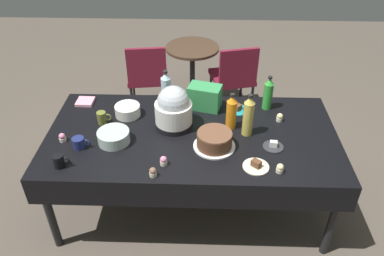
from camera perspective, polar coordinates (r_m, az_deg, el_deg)
ground at (r=3.39m, az=-0.00°, el=-11.02°), size 9.00×9.00×0.00m
potluck_table at (r=2.93m, az=-0.00°, el=-1.78°), size 2.20×1.10×0.75m
frosted_layer_cake at (r=2.73m, az=3.38°, el=-1.83°), size 0.30×0.30×0.12m
slow_cooker at (r=2.89m, az=-2.79°, el=2.88°), size 0.30×0.30×0.34m
glass_salad_bowl at (r=2.84m, az=-11.64°, el=-1.30°), size 0.24×0.24×0.09m
ceramic_snack_bowl at (r=3.11m, az=-9.61°, el=2.60°), size 0.20×0.20×0.09m
dessert_plate_teal at (r=3.17m, az=6.85°, el=2.83°), size 0.18×0.18×0.05m
dessert_plate_cream at (r=2.62m, az=9.55°, el=-5.56°), size 0.18×0.18×0.06m
dessert_plate_charcoal at (r=2.81m, az=12.05°, el=-2.62°), size 0.15×0.15×0.05m
cupcake_lemon at (r=2.60m, az=-4.27°, el=-4.92°), size 0.05×0.05×0.07m
cupcake_mint at (r=2.95m, az=-18.83°, el=-1.36°), size 0.05×0.05×0.07m
cupcake_cocoa at (r=2.52m, az=-5.86°, el=-6.59°), size 0.05×0.05×0.07m
cupcake_vanilla at (r=2.60m, az=13.03°, el=-5.90°), size 0.05×0.05×0.07m
cupcake_berry at (r=3.08m, az=12.99°, el=1.55°), size 0.05×0.05×0.07m
soda_bottle_ginger_ale at (r=2.83m, az=8.42°, el=1.77°), size 0.08×0.08×0.34m
soda_bottle_lime_soda at (r=3.17m, az=11.32°, el=5.05°), size 0.08×0.08×0.29m
soda_bottle_water at (r=3.20m, az=-3.91°, el=6.00°), size 0.08×0.08×0.29m
soda_bottle_orange_juice at (r=2.89m, az=5.90°, el=2.35°), size 0.08×0.08×0.30m
coffee_mug_navy at (r=2.85m, az=-16.55°, el=-2.15°), size 0.13×0.09×0.08m
coffee_mug_black at (r=2.72m, az=-19.24°, el=-4.70°), size 0.11×0.07×0.09m
coffee_mug_olive at (r=3.05m, az=-13.28°, el=1.51°), size 0.11×0.07×0.10m
soda_carton at (r=3.14m, az=1.91°, el=4.66°), size 0.29×0.22×0.20m
paper_napkin_stack at (r=3.37m, az=-15.68°, el=3.82°), size 0.14×0.14×0.02m
maroon_chair_left at (r=4.29m, az=-6.67°, el=8.06°), size 0.49×0.49×0.85m
maroon_chair_right at (r=4.26m, az=6.33°, el=7.88°), size 0.53×0.53×0.85m
round_cafe_table at (r=4.44m, az=0.06°, el=9.44°), size 0.60×0.60×0.72m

